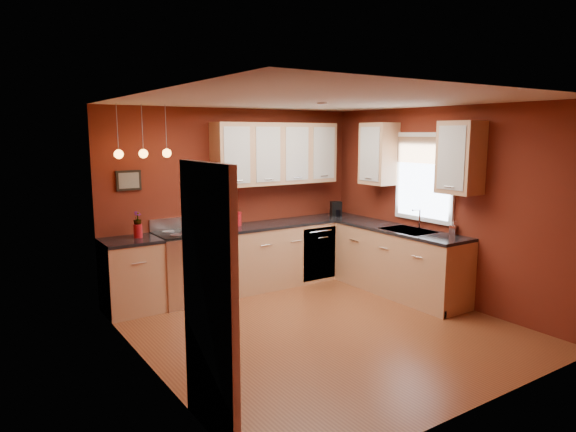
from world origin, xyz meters
TOP-DOWN VIEW (x-y plane):
  - floor at (0.00, 0.00)m, footprint 4.20×4.20m
  - ceiling at (0.00, 0.00)m, footprint 4.00×4.20m
  - wall_back at (0.00, 2.10)m, footprint 4.00×0.02m
  - wall_front at (0.00, -2.10)m, footprint 4.00×0.02m
  - wall_left at (-2.00, 0.00)m, footprint 0.02×4.20m
  - wall_right at (2.00, 0.00)m, footprint 0.02×4.20m
  - base_cabinets_back_left at (-1.65, 1.80)m, footprint 0.70×0.60m
  - base_cabinets_back_right at (0.73, 1.80)m, footprint 2.54×0.60m
  - base_cabinets_right at (1.70, 0.45)m, footprint 0.60×2.10m
  - counter_back_left at (-1.65, 1.80)m, footprint 0.70×0.62m
  - counter_back_right at (0.73, 1.80)m, footprint 2.54×0.62m
  - counter_right at (1.70, 0.45)m, footprint 0.62×2.10m
  - gas_range at (-0.92, 1.80)m, footprint 0.76×0.64m
  - dishwasher_front at (1.10, 1.51)m, footprint 0.60×0.02m
  - sink at (1.70, 0.30)m, footprint 0.50×0.70m
  - window at (1.97, 0.30)m, footprint 0.06×1.02m
  - door_left_wall at (-1.97, -1.20)m, footprint 0.12×0.82m
  - upper_cabinets_back at (0.60, 1.93)m, footprint 2.00×0.35m
  - upper_cabinets_right at (1.82, 0.32)m, footprint 0.35×1.95m
  - wall_picture at (-1.55, 2.08)m, footprint 0.32×0.03m
  - pendant_lights at (-1.45, 1.75)m, footprint 0.71×0.11m
  - red_canister at (-0.09, 1.90)m, footprint 0.13×0.13m
  - red_vase at (-1.53, 1.84)m, footprint 0.11×0.11m
  - flowers at (-1.53, 1.84)m, footprint 0.13×0.13m
  - coffee_maker at (1.65, 1.80)m, footprint 0.20×0.20m
  - soap_pump at (1.95, -0.25)m, footprint 0.10×0.11m
  - dish_towel at (-0.78, 1.47)m, footprint 0.20×0.01m

SIDE VIEW (x-z plane):
  - floor at x=0.00m, z-range 0.00..0.00m
  - base_cabinets_back_left at x=-1.65m, z-range 0.00..0.90m
  - base_cabinets_back_right at x=0.73m, z-range 0.00..0.90m
  - base_cabinets_right at x=1.70m, z-range 0.00..0.90m
  - dishwasher_front at x=1.10m, z-range 0.05..0.85m
  - gas_range at x=-0.92m, z-range -0.07..1.04m
  - dish_towel at x=-0.78m, z-range 0.39..0.65m
  - sink at x=1.70m, z-range 0.75..1.08m
  - counter_back_left at x=-1.65m, z-range 0.90..0.94m
  - counter_back_right at x=0.73m, z-range 0.90..0.94m
  - counter_right at x=1.70m, z-range 0.90..0.94m
  - door_left_wall at x=-1.97m, z-range 0.00..2.05m
  - red_vase at x=-1.53m, z-range 0.94..1.11m
  - soap_pump at x=1.95m, z-range 0.94..1.13m
  - red_canister at x=-0.09m, z-range 0.94..1.14m
  - coffee_maker at x=1.65m, z-range 0.93..1.17m
  - flowers at x=-1.53m, z-range 1.09..1.28m
  - wall_back at x=0.00m, z-range 0.00..2.60m
  - wall_front at x=0.00m, z-range 0.00..2.60m
  - wall_left at x=-2.00m, z-range 0.00..2.60m
  - wall_right at x=2.00m, z-range 0.00..2.60m
  - wall_picture at x=-1.55m, z-range 1.52..1.78m
  - window at x=1.97m, z-range 1.08..2.30m
  - upper_cabinets_back at x=0.60m, z-range 1.50..2.40m
  - upper_cabinets_right at x=1.82m, z-range 1.50..2.40m
  - pendant_lights at x=-1.45m, z-range 1.68..2.34m
  - ceiling at x=0.00m, z-range 2.59..2.61m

